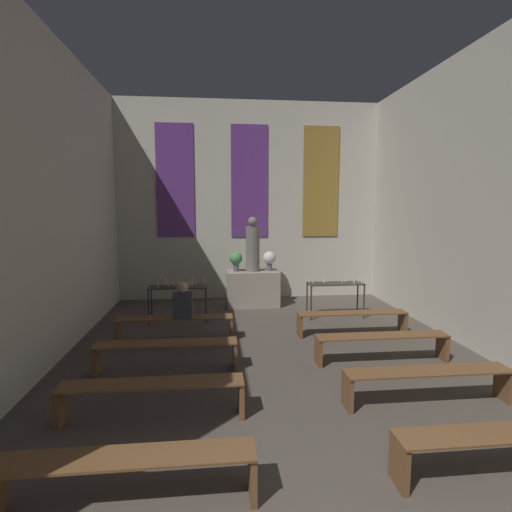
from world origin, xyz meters
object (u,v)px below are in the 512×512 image
Objects in this scene: altar at (253,288)px; person_seated at (183,301)px; statue at (253,246)px; candle_rack_right at (336,287)px; pew_second_left at (153,392)px; pew_front_right at (508,444)px; flower_vase_right at (269,259)px; pew_third_left at (167,350)px; candle_rack_left at (178,291)px; pew_back_left at (175,323)px; pew_third_right at (382,342)px; pew_back_right at (352,318)px; pew_second_right at (428,379)px; flower_vase_left at (236,259)px; pew_front_left at (127,469)px.

altar is 3.10m from person_seated.
candle_rack_right is at bearing -35.50° from statue.
candle_rack_right reaches higher than pew_second_left.
statue is 0.63× the size of pew_front_right.
pew_third_left is (-2.21, -4.08, -0.89)m from flower_vase_right.
candle_rack_left reaches higher than pew_back_left.
altar is 4.44m from pew_third_right.
pew_back_right is (3.54, 1.45, 0.00)m from pew_third_left.
pew_front_right is 3.20× the size of person_seated.
candle_rack_left is 0.59× the size of pew_front_right.
pew_second_right is at bearing -90.00° from pew_third_right.
pew_back_left is 1.00× the size of pew_back_right.
flower_vase_right is 0.39× the size of candle_rack_left.
flower_vase_left is at bearing 150.10° from candle_rack_right.
pew_back_left is 3.54m from pew_back_right.
pew_front_left is 3.54m from pew_front_right.
pew_third_left is (0.00, 2.90, 0.00)m from pew_front_left.
pew_second_left and pew_second_right have the same top height.
pew_third_left is (0.00, 1.45, 0.00)m from pew_second_left.
candle_rack_left is 1.88× the size of person_seated.
pew_front_left is 2.90m from pew_third_left.
statue is 0.63× the size of pew_third_left.
pew_third_left is 3.20× the size of person_seated.
pew_back_right is 3.20× the size of person_seated.
flower_vase_right is 0.23× the size of pew_third_left.
pew_second_left is (0.05, -4.22, -0.36)m from candle_rack_left.
statue reaches higher than flower_vase_left.
pew_front_left and pew_third_left have the same top height.
pew_front_left is at bearing -104.23° from altar.
altar is at bearing 75.77° from pew_front_left.
flower_vase_right reaches higher than pew_front_left.
flower_vase_left reaches higher than candle_rack_left.
altar reaches higher than pew_back_right.
flower_vase_left is 0.74× the size of person_seated.
pew_third_left is at bearing -157.74° from pew_back_right.
pew_front_right and pew_third_right have the same top height.
person_seated is at bearing -128.03° from flower_vase_right.
pew_back_right is at bearing -63.17° from flower_vase_right.
pew_second_left is 2.90m from pew_back_left.
pew_back_right is at bearing -56.07° from altar.
altar is 0.61× the size of pew_back_right.
candle_rack_left reaches higher than pew_back_right.
pew_second_right is 3.82m from pew_third_left.
statue reaches higher than person_seated.
pew_second_left and pew_back_left have the same top height.
pew_second_left and pew_third_left have the same top height.
pew_second_right is (1.77, -5.52, -0.11)m from altar.
candle_rack_left is 0.59× the size of pew_back_left.
pew_second_left is 1.00× the size of pew_back_left.
pew_back_right is at bearing 22.26° from pew_third_left.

